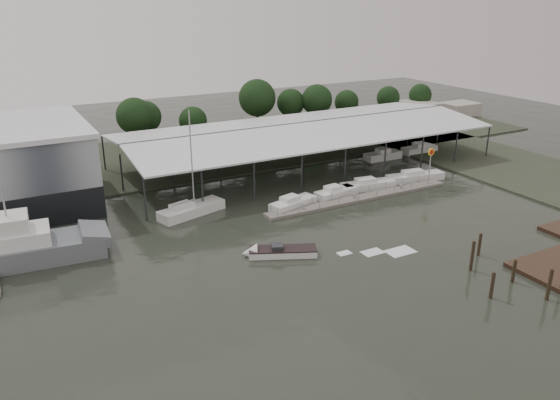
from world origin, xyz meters
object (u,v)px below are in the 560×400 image
white_sailboat (191,210)px  speedboat_underway (277,252)px  shell_fuel_sign (431,159)px  grey_trawler (24,247)px

white_sailboat → speedboat_underway: (3.91, -15.14, -0.26)m
shell_fuel_sign → grey_trawler: 52.93m
grey_trawler → speedboat_underway: 25.62m
shell_fuel_sign → grey_trawler: size_ratio=0.33×
shell_fuel_sign → speedboat_underway: size_ratio=0.32×
shell_fuel_sign → white_sailboat: 34.31m
shell_fuel_sign → white_sailboat: size_ratio=0.42×
grey_trawler → speedboat_underway: grey_trawler is taller
shell_fuel_sign → speedboat_underway: bearing=-162.5°
grey_trawler → white_sailboat: white_sailboat is taller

